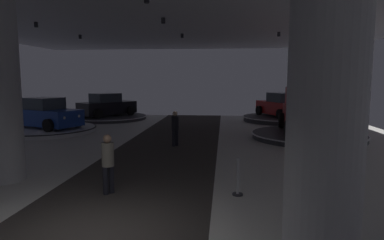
{
  "coord_description": "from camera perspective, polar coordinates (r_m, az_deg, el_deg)",
  "views": [
    {
      "loc": [
        2.46,
        -5.56,
        3.01
      ],
      "look_at": [
        1.2,
        7.42,
        1.4
      ],
      "focal_mm": 30.96,
      "sensor_mm": 36.0,
      "label": 1
    }
  ],
  "objects": [
    {
      "name": "visitor_walking_near",
      "position": [
        14.91,
        -2.93,
        -1.08
      ],
      "size": [
        0.32,
        0.32,
        1.59
      ],
      "color": "black",
      "rests_on": "ground"
    },
    {
      "name": "column_left",
      "position": [
        11.15,
        -30.23,
        4.76
      ],
      "size": [
        1.13,
        1.13,
        5.5
      ],
      "color": "#ADADB2",
      "rests_on": "ground"
    },
    {
      "name": "display_platform_deep_left",
      "position": [
        25.96,
        -14.32,
        0.47
      ],
      "size": [
        5.89,
        5.89,
        0.25
      ],
      "color": "#333338",
      "rests_on": "ground"
    },
    {
      "name": "visitor_walking_far",
      "position": [
        8.98,
        -14.29,
        -6.73
      ],
      "size": [
        0.32,
        0.32,
        1.59
      ],
      "color": "black",
      "rests_on": "ground"
    },
    {
      "name": "column_right",
      "position": [
        6.23,
        22.21,
        4.15
      ],
      "size": [
        1.35,
        1.35,
        5.5
      ],
      "color": "#ADADB2",
      "rests_on": "ground"
    },
    {
      "name": "display_car_deep_right",
      "position": [
        24.62,
        15.16,
        2.37
      ],
      "size": [
        3.44,
        4.57,
        1.71
      ],
      "color": "red",
      "rests_on": "display_platform_deep_right"
    },
    {
      "name": "display_platform_far_right",
      "position": [
        17.87,
        19.31,
        -2.55
      ],
      "size": [
        5.68,
        5.68,
        0.28
      ],
      "color": "#333338",
      "rests_on": "ground"
    },
    {
      "name": "display_platform_far_left",
      "position": [
        20.67,
        -23.77,
        -1.52
      ],
      "size": [
        5.49,
        5.49,
        0.27
      ],
      "color": "silver",
      "rests_on": "ground"
    },
    {
      "name": "display_car_far_left",
      "position": [
        20.59,
        -23.94,
        0.92
      ],
      "size": [
        4.57,
        3.41,
        1.71
      ],
      "color": "navy",
      "rests_on": "display_platform_far_left"
    },
    {
      "name": "display_car_deep_left",
      "position": [
        25.86,
        -14.44,
        2.39
      ],
      "size": [
        3.95,
        4.44,
        1.71
      ],
      "color": "black",
      "rests_on": "display_platform_deep_left"
    },
    {
      "name": "display_platform_deep_right",
      "position": [
        24.73,
        15.06,
        0.25
      ],
      "size": [
        5.44,
        5.44,
        0.35
      ],
      "color": "#333338",
      "rests_on": "ground"
    },
    {
      "name": "pickup_truck_far_right",
      "position": [
        18.05,
        19.29,
        0.94
      ],
      "size": [
        3.01,
        5.46,
        2.3
      ],
      "color": "red",
      "rests_on": "display_platform_far_right"
    },
    {
      "name": "stanchion_a",
      "position": [
        8.83,
        7.89,
        -10.42
      ],
      "size": [
        0.28,
        0.28,
        1.01
      ],
      "color": "#333338",
      "rests_on": "ground"
    }
  ]
}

